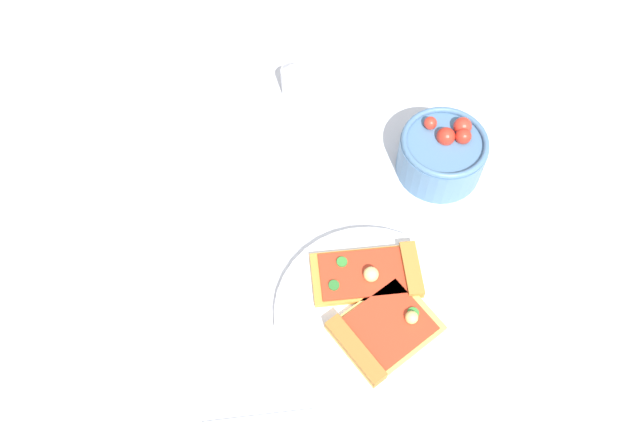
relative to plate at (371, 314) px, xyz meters
The scene contains 7 objects.
ground_plane 0.07m from the plate, 123.66° to the left, with size 2.40×2.40×0.00m, color silver.
plate is the anchor object (origin of this frame).
pizza_slice_near 0.05m from the plate, 85.28° to the left, with size 0.14×0.09×0.03m.
pizza_slice_far 0.03m from the plate, 71.16° to the right, with size 0.15×0.14×0.02m.
salad_bowl 0.25m from the plate, 66.18° to the left, with size 0.12×0.12×0.08m.
soda_glass 0.34m from the plate, 128.03° to the left, with size 0.07×0.07×0.11m.
pepper_shaker 0.37m from the plate, 107.68° to the left, with size 0.03×0.03×0.06m.
Camera 1 is at (-0.02, -0.34, 0.74)m, focal length 35.26 mm.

